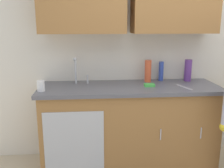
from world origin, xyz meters
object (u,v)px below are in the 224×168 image
Objects in this scene: bottle_water_tall at (161,71)px; sponge at (149,85)px; bottle_dish_liquid at (148,71)px; bottle_soap at (188,70)px; cup_by_sink at (41,86)px; knife_on_counter at (184,87)px; sink at (79,88)px.

bottle_water_tall is 0.36m from sponge.
sponge is (-0.03, -0.22, -0.11)m from bottle_dish_liquid.
bottle_soap is 1.68m from cup_by_sink.
bottle_soap is 0.48m from bottle_dish_liquid.
bottle_water_tall is 0.94× the size of knife_on_counter.
bottle_dish_liquid is at bearing 15.76° from cup_by_sink.
knife_on_counter is (-0.14, -0.30, -0.12)m from bottle_soap.
bottle_soap is at bearing 8.02° from sink.
bottle_dish_liquid is 0.46m from knife_on_counter.
sink is 4.55× the size of sponge.
bottle_dish_liquid reaches higher than bottle_water_tall.
bottle_water_tall is 1.39m from cup_by_sink.
knife_on_counter is (0.34, -0.29, -0.12)m from bottle_dish_liquid.
bottle_soap reaches higher than knife_on_counter.
bottle_water_tall is 2.06× the size of cup_by_sink.
cup_by_sink is (-1.64, -0.34, -0.07)m from bottle_soap.
cup_by_sink is 1.50m from knife_on_counter.
bottle_dish_liquid is 1.13× the size of bottle_water_tall.
cup_by_sink is 1.14m from sponge.
knife_on_counter is at bearing 1.37° from cup_by_sink.
bottle_dish_liquid is at bearing 11.97° from sink.
bottle_water_tall is at bearing -172.78° from knife_on_counter.
sponge is at bearing -155.38° from bottle_soap.
bottle_soap is at bearing -8.40° from bottle_water_tall.
bottle_soap is at bearing 11.68° from cup_by_sink.
bottle_soap is 2.30× the size of sponge.
knife_on_counter is (0.16, -0.35, -0.11)m from bottle_water_tall.
bottle_soap is at bearing 24.62° from sponge.
bottle_water_tall is (0.17, 0.06, -0.01)m from bottle_dish_liquid.
sink is at bearing -114.29° from knife_on_counter.
bottle_soap is 0.31m from bottle_water_tall.
bottle_dish_liquid is at bearing 82.24° from sponge.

